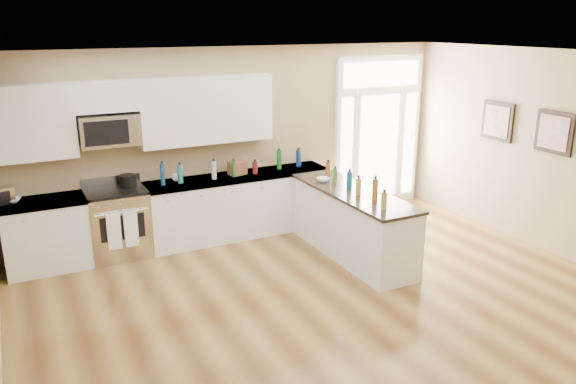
{
  "coord_description": "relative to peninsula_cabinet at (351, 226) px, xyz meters",
  "views": [
    {
      "loc": [
        -3.16,
        -3.86,
        3.15
      ],
      "look_at": [
        -0.18,
        2.0,
        1.14
      ],
      "focal_mm": 35.0,
      "sensor_mm": 36.0,
      "label": 1
    }
  ],
  "objects": [
    {
      "name": "ground",
      "position": [
        -0.93,
        -2.24,
        -0.43
      ],
      "size": [
        8.0,
        8.0,
        0.0
      ],
      "primitive_type": "plane",
      "color": "#573818"
    },
    {
      "name": "stockpot",
      "position": [
        -2.68,
        1.55,
        0.61
      ],
      "size": [
        0.29,
        0.29,
        0.18
      ],
      "primitive_type": "cylinder",
      "rotation": [
        0.0,
        0.0,
        0.27
      ],
      "color": "black",
      "rests_on": "kitchen_range"
    },
    {
      "name": "cup_counter",
      "position": [
        -2.0,
        1.55,
        0.56
      ],
      "size": [
        0.13,
        0.13,
        0.1
      ],
      "primitive_type": "imported",
      "rotation": [
        0.0,
        0.0,
        -0.01
      ],
      "color": "white",
      "rests_on": "back_cabinet_right"
    },
    {
      "name": "room_shell",
      "position": [
        -0.93,
        -2.24,
        1.27
      ],
      "size": [
        8.0,
        8.0,
        8.0
      ],
      "color": "#9D8763",
      "rests_on": "ground"
    },
    {
      "name": "upper_cabinet_short",
      "position": [
        -2.88,
        1.59,
        1.77
      ],
      "size": [
        0.82,
        0.33,
        0.4
      ],
      "primitive_type": "cube",
      "color": "silver",
      "rests_on": "room_shell"
    },
    {
      "name": "bowl_peninsula",
      "position": [
        -0.13,
        0.57,
        0.53
      ],
      "size": [
        0.23,
        0.23,
        0.06
      ],
      "primitive_type": "imported",
      "rotation": [
        0.0,
        0.0,
        -0.31
      ],
      "color": "white",
      "rests_on": "peninsula_cabinet"
    },
    {
      "name": "upper_cabinet_right",
      "position": [
        -1.5,
        1.59,
        1.49
      ],
      "size": [
        1.94,
        0.33,
        0.95
      ],
      "primitive_type": "cube",
      "color": "silver",
      "rests_on": "room_shell"
    },
    {
      "name": "peninsula_cabinet",
      "position": [
        0.0,
        0.0,
        0.0
      ],
      "size": [
        0.69,
        2.32,
        0.94
      ],
      "color": "silver",
      "rests_on": "ground"
    },
    {
      "name": "upper_cabinet_left",
      "position": [
        -3.81,
        1.59,
        1.49
      ],
      "size": [
        1.04,
        0.33,
        0.95
      ],
      "primitive_type": "cube",
      "color": "silver",
      "rests_on": "room_shell"
    },
    {
      "name": "wall_art_near",
      "position": [
        2.54,
        -0.04,
        1.27
      ],
      "size": [
        0.05,
        0.58,
        0.58
      ],
      "color": "black",
      "rests_on": "room_shell"
    },
    {
      "name": "counter_bottles",
      "position": [
        -0.61,
        0.79,
        0.63
      ],
      "size": [
        2.36,
        2.44,
        0.31
      ],
      "color": "#19591E",
      "rests_on": "back_cabinet_right"
    },
    {
      "name": "kitchen_range",
      "position": [
        -2.88,
        1.45,
        0.04
      ],
      "size": [
        0.8,
        0.71,
        1.08
      ],
      "color": "silver",
      "rests_on": "ground"
    },
    {
      "name": "wall_art_far",
      "position": [
        2.54,
        -1.04,
        1.27
      ],
      "size": [
        0.05,
        0.58,
        0.58
      ],
      "color": "black",
      "rests_on": "room_shell"
    },
    {
      "name": "bowl_left",
      "position": [
        -4.15,
        1.51,
        0.53
      ],
      "size": [
        0.27,
        0.27,
        0.05
      ],
      "primitive_type": "imported",
      "rotation": [
        0.0,
        0.0,
        -0.33
      ],
      "color": "white",
      "rests_on": "back_cabinet_left"
    },
    {
      "name": "toaster_oven",
      "position": [
        -4.25,
        1.51,
        0.61
      ],
      "size": [
        0.3,
        0.26,
        0.22
      ],
      "primitive_type": "cube",
      "rotation": [
        0.0,
        0.0,
        0.26
      ],
      "color": "silver",
      "rests_on": "back_cabinet_left"
    },
    {
      "name": "back_cabinet_left",
      "position": [
        -3.8,
        1.45,
        0.0
      ],
      "size": [
        1.1,
        0.66,
        0.94
      ],
      "color": "silver",
      "rests_on": "ground"
    },
    {
      "name": "cardboard_box",
      "position": [
        -1.08,
        1.5,
        0.61
      ],
      "size": [
        0.28,
        0.23,
        0.2
      ],
      "primitive_type": "cube",
      "rotation": [
        0.0,
        0.0,
        0.25
      ],
      "color": "brown",
      "rests_on": "back_cabinet_right"
    },
    {
      "name": "back_cabinet_right",
      "position": [
        -1.08,
        1.45,
        0.0
      ],
      "size": [
        2.85,
        0.66,
        0.94
      ],
      "color": "silver",
      "rests_on": "ground"
    },
    {
      "name": "entry_door",
      "position": [
        1.62,
        1.71,
        0.87
      ],
      "size": [
        1.7,
        0.1,
        2.6
      ],
      "color": "white",
      "rests_on": "ground"
    },
    {
      "name": "microwave",
      "position": [
        -2.88,
        1.56,
        1.33
      ],
      "size": [
        0.78,
        0.41,
        0.42
      ],
      "color": "silver",
      "rests_on": "room_shell"
    }
  ]
}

